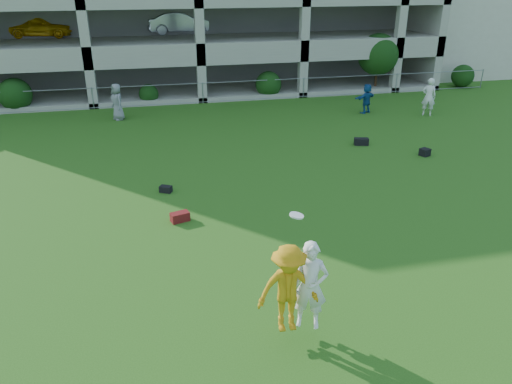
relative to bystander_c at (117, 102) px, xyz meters
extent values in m
plane|color=#235114|center=(4.62, -16.56, -0.91)|extent=(100.00, 100.00, 0.00)
imported|color=gray|center=(0.00, 0.00, 0.00)|extent=(0.89, 1.05, 1.82)
imported|color=#1E4D8C|center=(12.78, -1.61, -0.14)|extent=(1.49, 1.04, 1.55)
imported|color=white|center=(15.69, -2.78, 0.06)|extent=(0.84, 0.74, 1.95)
cube|color=#5E1014|center=(2.02, -12.07, -0.77)|extent=(0.61, 0.44, 0.28)
cube|color=black|center=(1.74, -9.78, -0.80)|extent=(0.47, 0.41, 0.22)
cube|color=black|center=(12.30, -8.44, -0.76)|extent=(0.46, 0.46, 0.30)
cube|color=black|center=(10.34, -6.57, -0.76)|extent=(0.66, 0.44, 0.30)
imported|color=orange|center=(3.66, -17.93, 0.35)|extent=(1.24, 0.74, 1.89)
imported|color=white|center=(4.14, -17.86, 0.30)|extent=(0.82, 0.69, 1.90)
cylinder|color=white|center=(3.79, -17.88, 1.91)|extent=(0.27, 0.27, 0.09)
cube|color=#9E998C|center=(4.62, 9.44, -0.76)|extent=(30.00, 14.00, 0.30)
cube|color=#9E998C|center=(4.62, 9.44, 2.24)|extent=(30.00, 14.00, 0.30)
cube|color=#9E998C|center=(4.62, 2.59, 1.64)|extent=(30.00, 0.30, 0.90)
imported|color=#F2AB0C|center=(-4.33, 7.44, 3.05)|extent=(4.06, 2.10, 1.32)
imported|color=#A9ABB0|center=(3.92, 7.44, 3.05)|extent=(4.14, 1.83, 1.32)
cylinder|color=gray|center=(-1.38, 2.44, -0.31)|extent=(0.06, 0.06, 1.20)
cylinder|color=gray|center=(4.62, 2.44, -0.31)|extent=(0.06, 0.06, 1.20)
cylinder|color=gray|center=(10.62, 2.44, -0.31)|extent=(0.06, 0.06, 1.20)
cylinder|color=gray|center=(16.62, 2.44, -0.31)|extent=(0.06, 0.06, 1.20)
cylinder|color=gray|center=(22.62, 2.44, -0.31)|extent=(0.06, 0.06, 1.20)
cylinder|color=gray|center=(4.62, 2.44, 0.24)|extent=(36.00, 0.04, 0.04)
cylinder|color=gray|center=(4.62, 2.44, -0.83)|extent=(36.00, 0.04, 0.04)
sphere|color=#163D11|center=(-5.38, 3.04, -0.03)|extent=(1.76, 1.76, 1.76)
sphere|color=#163D11|center=(1.62, 3.04, -0.36)|extent=(1.10, 1.10, 1.10)
sphere|color=#163D11|center=(8.62, 3.04, -0.14)|extent=(1.54, 1.54, 1.54)
cylinder|color=#382314|center=(15.62, 3.24, 0.07)|extent=(0.16, 0.16, 1.96)
sphere|color=#163D11|center=(15.62, 3.24, 1.33)|extent=(2.52, 2.52, 2.52)
sphere|color=#163D11|center=(21.62, 3.04, -0.20)|extent=(1.43, 1.43, 1.43)
camera|label=1|loc=(1.23, -25.67, 5.99)|focal=35.00mm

